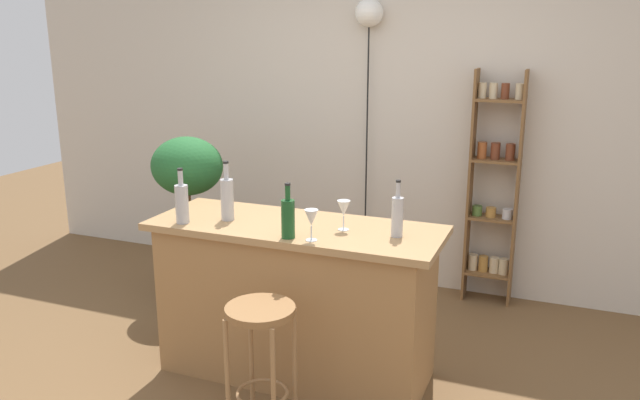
{
  "coord_description": "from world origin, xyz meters",
  "views": [
    {
      "loc": [
        1.38,
        -2.77,
        1.94
      ],
      "look_at": [
        0.05,
        0.55,
        1.0
      ],
      "focal_mm": 35.42,
      "sensor_mm": 36.0,
      "label": 1
    }
  ],
  "objects_px": {
    "pendant_globe_light": "(369,17)",
    "bottle_vinegar": "(288,217)",
    "bar_stool": "(261,340)",
    "spice_shelf": "(493,190)",
    "potted_plant": "(187,175)",
    "bottle_soda_blue": "(397,215)",
    "wine_glass_center": "(311,219)",
    "wine_glass_left": "(344,209)",
    "bottle_sauce_amber": "(227,198)",
    "bottle_spirits_clear": "(182,203)",
    "plant_stool": "(193,270)"
  },
  "relations": [
    {
      "from": "bottle_soda_blue",
      "to": "wine_glass_center",
      "type": "bearing_deg",
      "value": -149.67
    },
    {
      "from": "bottle_sauce_amber",
      "to": "pendant_globe_light",
      "type": "xyz_separation_m",
      "value": [
        0.32,
        1.6,
        1.01
      ]
    },
    {
      "from": "bottle_vinegar",
      "to": "bottle_soda_blue",
      "type": "bearing_deg",
      "value": 23.96
    },
    {
      "from": "bottle_spirits_clear",
      "to": "pendant_globe_light",
      "type": "distance_m",
      "value": 2.09
    },
    {
      "from": "bottle_soda_blue",
      "to": "bottle_vinegar",
      "type": "bearing_deg",
      "value": -156.04
    },
    {
      "from": "potted_plant",
      "to": "wine_glass_left",
      "type": "height_order",
      "value": "potted_plant"
    },
    {
      "from": "potted_plant",
      "to": "wine_glass_left",
      "type": "distance_m",
      "value": 1.6
    },
    {
      "from": "bar_stool",
      "to": "bottle_spirits_clear",
      "type": "bearing_deg",
      "value": 149.95
    },
    {
      "from": "plant_stool",
      "to": "wine_glass_left",
      "type": "relative_size",
      "value": 2.68
    },
    {
      "from": "spice_shelf",
      "to": "pendant_globe_light",
      "type": "relative_size",
      "value": 0.78
    },
    {
      "from": "bar_stool",
      "to": "bottle_sauce_amber",
      "type": "distance_m",
      "value": 0.89
    },
    {
      "from": "bar_stool",
      "to": "spice_shelf",
      "type": "bearing_deg",
      "value": 68.53
    },
    {
      "from": "spice_shelf",
      "to": "bottle_spirits_clear",
      "type": "relative_size",
      "value": 5.45
    },
    {
      "from": "bottle_soda_blue",
      "to": "pendant_globe_light",
      "type": "distance_m",
      "value": 1.96
    },
    {
      "from": "potted_plant",
      "to": "wine_glass_center",
      "type": "bearing_deg",
      "value": -34.33
    },
    {
      "from": "bottle_soda_blue",
      "to": "pendant_globe_light",
      "type": "relative_size",
      "value": 0.14
    },
    {
      "from": "bottle_soda_blue",
      "to": "wine_glass_left",
      "type": "bearing_deg",
      "value": 179.53
    },
    {
      "from": "potted_plant",
      "to": "bottle_soda_blue",
      "type": "height_order",
      "value": "potted_plant"
    },
    {
      "from": "spice_shelf",
      "to": "bottle_spirits_clear",
      "type": "bearing_deg",
      "value": -131.49
    },
    {
      "from": "potted_plant",
      "to": "bottle_spirits_clear",
      "type": "distance_m",
      "value": 1.07
    },
    {
      "from": "bottle_sauce_amber",
      "to": "bottle_vinegar",
      "type": "bearing_deg",
      "value": -20.36
    },
    {
      "from": "pendant_globe_light",
      "to": "wine_glass_left",
      "type": "bearing_deg",
      "value": -76.75
    },
    {
      "from": "spice_shelf",
      "to": "bottle_spirits_clear",
      "type": "height_order",
      "value": "spice_shelf"
    },
    {
      "from": "plant_stool",
      "to": "pendant_globe_light",
      "type": "xyz_separation_m",
      "value": [
        1.08,
        0.84,
        1.84
      ]
    },
    {
      "from": "bar_stool",
      "to": "spice_shelf",
      "type": "height_order",
      "value": "spice_shelf"
    },
    {
      "from": "potted_plant",
      "to": "wine_glass_left",
      "type": "bearing_deg",
      "value": -25.61
    },
    {
      "from": "bottle_spirits_clear",
      "to": "wine_glass_left",
      "type": "height_order",
      "value": "bottle_spirits_clear"
    },
    {
      "from": "bottle_sauce_amber",
      "to": "wine_glass_center",
      "type": "xyz_separation_m",
      "value": [
        0.59,
        -0.17,
        -0.01
      ]
    },
    {
      "from": "bottle_sauce_amber",
      "to": "pendant_globe_light",
      "type": "distance_m",
      "value": 1.92
    },
    {
      "from": "bottle_soda_blue",
      "to": "spice_shelf",
      "type": "bearing_deg",
      "value": 77.87
    },
    {
      "from": "bottle_soda_blue",
      "to": "bottle_vinegar",
      "type": "distance_m",
      "value": 0.57
    },
    {
      "from": "bar_stool",
      "to": "spice_shelf",
      "type": "distance_m",
      "value": 2.27
    },
    {
      "from": "bottle_soda_blue",
      "to": "bottle_sauce_amber",
      "type": "height_order",
      "value": "bottle_sauce_amber"
    },
    {
      "from": "bottle_sauce_amber",
      "to": "wine_glass_left",
      "type": "xyz_separation_m",
      "value": [
        0.68,
        0.06,
        -0.01
      ]
    },
    {
      "from": "bar_stool",
      "to": "bottle_sauce_amber",
      "type": "bearing_deg",
      "value": 131.29
    },
    {
      "from": "potted_plant",
      "to": "wine_glass_center",
      "type": "height_order",
      "value": "potted_plant"
    },
    {
      "from": "potted_plant",
      "to": "bottle_soda_blue",
      "type": "xyz_separation_m",
      "value": [
        1.74,
        -0.69,
        0.07
      ]
    },
    {
      "from": "wine_glass_center",
      "to": "pendant_globe_light",
      "type": "xyz_separation_m",
      "value": [
        -0.27,
        1.76,
        1.03
      ]
    },
    {
      "from": "plant_stool",
      "to": "wine_glass_left",
      "type": "bearing_deg",
      "value": -25.61
    },
    {
      "from": "bottle_spirits_clear",
      "to": "wine_glass_center",
      "type": "xyz_separation_m",
      "value": [
        0.79,
        -0.02,
        -0.0
      ]
    },
    {
      "from": "pendant_globe_light",
      "to": "bottle_vinegar",
      "type": "bearing_deg",
      "value": -85.5
    },
    {
      "from": "plant_stool",
      "to": "bottle_soda_blue",
      "type": "distance_m",
      "value": 2.04
    },
    {
      "from": "bottle_vinegar",
      "to": "pendant_globe_light",
      "type": "bearing_deg",
      "value": 94.5
    },
    {
      "from": "bottle_spirits_clear",
      "to": "bottle_soda_blue",
      "type": "relative_size",
      "value": 1.03
    },
    {
      "from": "wine_glass_center",
      "to": "bottle_soda_blue",
      "type": "bearing_deg",
      "value": 30.33
    },
    {
      "from": "pendant_globe_light",
      "to": "bottle_sauce_amber",
      "type": "bearing_deg",
      "value": -101.23
    },
    {
      "from": "bottle_sauce_amber",
      "to": "potted_plant",
      "type": "bearing_deg",
      "value": 135.35
    },
    {
      "from": "bottle_sauce_amber",
      "to": "wine_glass_left",
      "type": "relative_size",
      "value": 2.07
    },
    {
      "from": "plant_stool",
      "to": "wine_glass_left",
      "type": "distance_m",
      "value": 1.79
    },
    {
      "from": "plant_stool",
      "to": "bottle_vinegar",
      "type": "distance_m",
      "value": 1.73
    }
  ]
}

